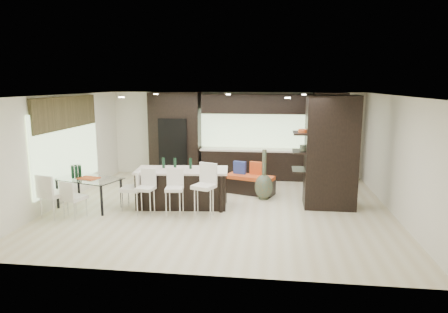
# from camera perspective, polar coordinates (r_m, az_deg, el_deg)

# --- Properties ---
(ground) EXTENTS (8.00, 8.00, 0.00)m
(ground) POSITION_cam_1_polar(r_m,az_deg,el_deg) (9.78, -0.45, -7.28)
(ground) COLOR beige
(ground) RESTS_ON ground
(back_wall) EXTENTS (8.00, 0.02, 2.70)m
(back_wall) POSITION_cam_1_polar(r_m,az_deg,el_deg) (12.90, 1.62, 3.18)
(back_wall) COLOR white
(back_wall) RESTS_ON ground
(left_wall) EXTENTS (0.02, 7.00, 2.70)m
(left_wall) POSITION_cam_1_polar(r_m,az_deg,el_deg) (10.74, -22.12, 0.96)
(left_wall) COLOR white
(left_wall) RESTS_ON ground
(right_wall) EXTENTS (0.02, 7.00, 2.70)m
(right_wall) POSITION_cam_1_polar(r_m,az_deg,el_deg) (9.77, 23.48, -0.01)
(right_wall) COLOR white
(right_wall) RESTS_ON ground
(ceiling) EXTENTS (8.00, 7.00, 0.02)m
(ceiling) POSITION_cam_1_polar(r_m,az_deg,el_deg) (9.32, -0.47, 8.75)
(ceiling) COLOR white
(ceiling) RESTS_ON ground
(window_left) EXTENTS (0.04, 3.20, 1.90)m
(window_left) POSITION_cam_1_polar(r_m,az_deg,el_deg) (10.89, -21.42, 1.13)
(window_left) COLOR #B2D199
(window_left) RESTS_ON left_wall
(window_back) EXTENTS (3.40, 0.04, 1.20)m
(window_back) POSITION_cam_1_polar(r_m,az_deg,el_deg) (12.79, 4.29, 4.00)
(window_back) COLOR #B2D199
(window_back) RESTS_ON back_wall
(stone_accent) EXTENTS (0.08, 3.00, 0.80)m
(stone_accent) POSITION_cam_1_polar(r_m,az_deg,el_deg) (10.78, -21.60, 5.85)
(stone_accent) COLOR brown
(stone_accent) RESTS_ON left_wall
(ceiling_spots) EXTENTS (4.00, 3.00, 0.02)m
(ceiling_spots) POSITION_cam_1_polar(r_m,az_deg,el_deg) (9.57, -0.27, 8.67)
(ceiling_spots) COLOR white
(ceiling_spots) RESTS_ON ceiling
(back_cabinetry) EXTENTS (6.80, 0.68, 2.70)m
(back_cabinetry) POSITION_cam_1_polar(r_m,az_deg,el_deg) (12.53, 3.75, 2.95)
(back_cabinetry) COLOR black
(back_cabinetry) RESTS_ON ground
(refrigerator) EXTENTS (0.90, 0.68, 1.90)m
(refrigerator) POSITION_cam_1_polar(r_m,az_deg,el_deg) (12.91, -6.98, 1.32)
(refrigerator) COLOR black
(refrigerator) RESTS_ON ground
(partition_column) EXTENTS (1.20, 0.80, 2.70)m
(partition_column) POSITION_cam_1_polar(r_m,az_deg,el_deg) (9.86, 15.01, 0.59)
(partition_column) COLOR black
(partition_column) RESTS_ON ground
(kitchen_island) EXTENTS (2.29, 1.17, 0.92)m
(kitchen_island) POSITION_cam_1_polar(r_m,az_deg,el_deg) (9.82, -5.98, -4.46)
(kitchen_island) COLOR black
(kitchen_island) RESTS_ON ground
(stool_left) EXTENTS (0.43, 0.43, 0.85)m
(stool_left) POSITION_cam_1_polar(r_m,az_deg,el_deg) (9.31, -11.13, -5.66)
(stool_left) COLOR white
(stool_left) RESTS_ON ground
(stool_mid) EXTENTS (0.43, 0.43, 0.87)m
(stool_mid) POSITION_cam_1_polar(r_m,az_deg,el_deg) (9.11, -7.08, -5.81)
(stool_mid) COLOR white
(stool_mid) RESTS_ON ground
(stool_right) EXTENTS (0.56, 0.56, 0.99)m
(stool_right) POSITION_cam_1_polar(r_m,az_deg,el_deg) (8.93, -2.89, -5.70)
(stool_right) COLOR white
(stool_right) RESTS_ON ground
(bench) EXTENTS (1.41, 0.90, 0.50)m
(bench) POSITION_cam_1_polar(r_m,az_deg,el_deg) (10.94, 3.74, -4.01)
(bench) COLOR black
(bench) RESTS_ON ground
(floor_vase) EXTENTS (0.62, 0.62, 1.31)m
(floor_vase) POSITION_cam_1_polar(r_m,az_deg,el_deg) (10.36, 5.74, -2.58)
(floor_vase) COLOR #48503A
(floor_vase) RESTS_ON ground
(dining_table) EXTENTS (1.70, 1.26, 0.73)m
(dining_table) POSITION_cam_1_polar(r_m,az_deg,el_deg) (10.18, -18.67, -4.98)
(dining_table) COLOR white
(dining_table) RESTS_ON ground
(chair_near) EXTENTS (0.56, 0.56, 0.80)m
(chair_near) POSITION_cam_1_polar(r_m,az_deg,el_deg) (9.56, -20.56, -5.89)
(chair_near) COLOR white
(chair_near) RESTS_ON ground
(chair_far) EXTENTS (0.63, 0.63, 0.93)m
(chair_far) POSITION_cam_1_polar(r_m,az_deg,el_deg) (9.74, -23.15, -5.37)
(chair_far) COLOR white
(chair_far) RESTS_ON ground
(chair_end) EXTENTS (0.50, 0.50, 0.89)m
(chair_end) POSITION_cam_1_polar(r_m,az_deg,el_deg) (9.75, -12.97, -4.89)
(chair_end) COLOR white
(chair_end) RESTS_ON ground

